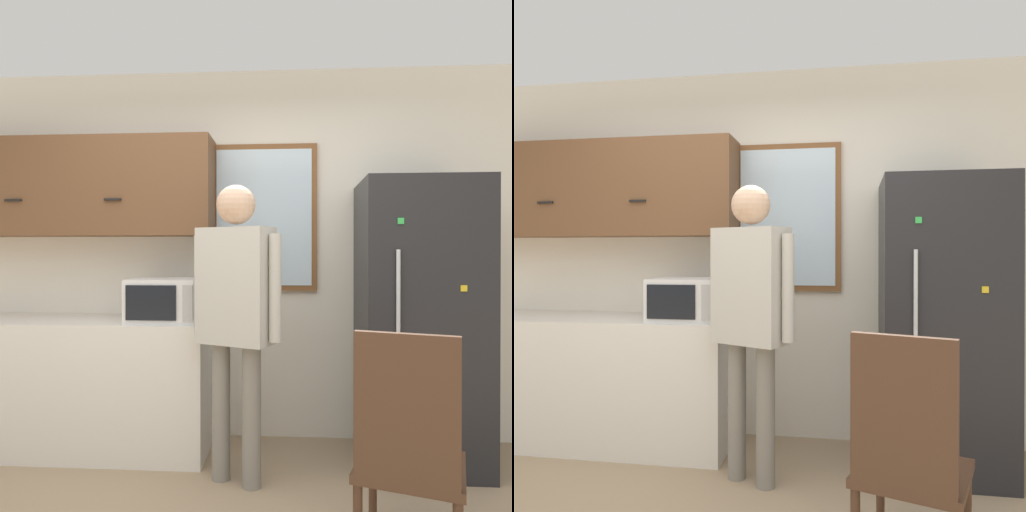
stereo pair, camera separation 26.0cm
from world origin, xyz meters
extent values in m
cube|color=silver|center=(0.00, 1.82, 1.35)|extent=(6.00, 0.06, 2.70)
cube|color=silver|center=(-1.19, 1.47, 0.45)|extent=(2.01, 0.64, 0.90)
cube|color=brown|center=(-1.19, 1.61, 1.82)|extent=(2.01, 0.35, 0.69)
cube|color=black|center=(-1.55, 1.43, 1.72)|extent=(0.12, 0.01, 0.01)
cube|color=black|center=(-0.84, 1.43, 1.72)|extent=(0.12, 0.01, 0.01)
cube|color=white|center=(-0.47, 1.41, 1.04)|extent=(0.46, 0.42, 0.28)
cube|color=black|center=(-0.51, 1.20, 1.04)|extent=(0.32, 0.01, 0.22)
cube|color=#B2B2B2|center=(-0.28, 1.20, 1.04)|extent=(0.06, 0.01, 0.23)
cylinder|color=gray|center=(-0.05, 1.07, 0.41)|extent=(0.11, 0.11, 0.82)
cylinder|color=gray|center=(0.14, 0.98, 0.41)|extent=(0.11, 0.11, 0.82)
cube|color=beige|center=(0.05, 1.03, 1.16)|extent=(0.49, 0.38, 0.68)
sphere|color=#D8AD8C|center=(0.05, 1.03, 1.64)|extent=(0.23, 0.23, 0.23)
cylinder|color=beige|center=(-0.19, 1.13, 1.16)|extent=(0.07, 0.07, 0.61)
cylinder|color=beige|center=(0.28, 0.92, 1.16)|extent=(0.07, 0.07, 0.61)
cube|color=#232326|center=(1.20, 1.43, 0.91)|extent=(0.75, 0.70, 1.82)
cylinder|color=silver|center=(0.99, 1.06, 1.06)|extent=(0.02, 0.02, 0.64)
cube|color=yellow|center=(1.37, 1.07, 1.15)|extent=(0.04, 0.01, 0.04)
cube|color=green|center=(1.01, 1.07, 1.54)|extent=(0.04, 0.01, 0.04)
cube|color=#472D1E|center=(0.90, 0.34, 0.42)|extent=(0.57, 0.57, 0.04)
cylinder|color=#472D1E|center=(1.14, 0.46, 0.20)|extent=(0.04, 0.04, 0.40)
cylinder|color=#472D1E|center=(0.77, 0.58, 0.20)|extent=(0.04, 0.04, 0.40)
cube|color=#472D1E|center=(0.83, 0.14, 0.74)|extent=(0.40, 0.17, 0.60)
cube|color=brown|center=(0.17, 1.78, 1.62)|extent=(0.78, 0.04, 1.07)
cube|color=silver|center=(0.17, 1.76, 1.62)|extent=(0.70, 0.01, 0.99)
camera|label=1|loc=(0.38, -1.88, 1.36)|focal=35.00mm
camera|label=2|loc=(0.64, -1.85, 1.36)|focal=35.00mm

